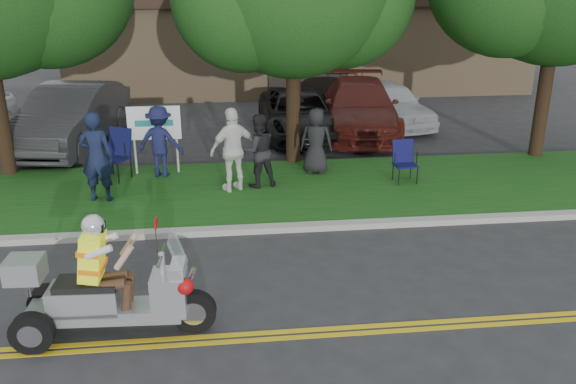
{
  "coord_description": "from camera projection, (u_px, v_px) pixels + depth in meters",
  "views": [
    {
      "loc": [
        -1.32,
        -7.76,
        4.9
      ],
      "look_at": [
        -0.22,
        2.0,
        1.2
      ],
      "focal_mm": 38.0,
      "sensor_mm": 36.0,
      "label": 1
    }
  ],
  "objects": [
    {
      "name": "ground",
      "position": [
        318.0,
        314.0,
        9.08
      ],
      "size": [
        120.0,
        120.0,
        0.0
      ],
      "primitive_type": "plane",
      "color": "#28282B",
      "rests_on": "ground"
    },
    {
      "name": "centerline_near",
      "position": [
        324.0,
        336.0,
        8.54
      ],
      "size": [
        60.0,
        0.1,
        0.01
      ],
      "primitive_type": "cube",
      "color": "gold",
      "rests_on": "ground"
    },
    {
      "name": "centerline_far",
      "position": [
        322.0,
        329.0,
        8.69
      ],
      "size": [
        60.0,
        0.1,
        0.01
      ],
      "primitive_type": "cube",
      "color": "gold",
      "rests_on": "ground"
    },
    {
      "name": "curb",
      "position": [
        293.0,
        227.0,
        11.89
      ],
      "size": [
        60.0,
        0.25,
        0.12
      ],
      "primitive_type": "cube",
      "color": "#A8A89E",
      "rests_on": "ground"
    },
    {
      "name": "grass_verge",
      "position": [
        282.0,
        190.0,
        13.9
      ],
      "size": [
        60.0,
        4.0,
        0.1
      ],
      "primitive_type": "cube",
      "color": "#174913",
      "rests_on": "ground"
    },
    {
      "name": "commercial_building",
      "position": [
        295.0,
        35.0,
        26.23
      ],
      "size": [
        18.0,
        8.2,
        4.0
      ],
      "color": "#9E7F5B",
      "rests_on": "ground"
    },
    {
      "name": "business_sign",
      "position": [
        154.0,
        127.0,
        14.47
      ],
      "size": [
        1.25,
        0.06,
        1.75
      ],
      "color": "silver",
      "rests_on": "ground"
    },
    {
      "name": "trike_scooter",
      "position": [
        104.0,
        294.0,
        8.37
      ],
      "size": [
        2.78,
        0.95,
        1.82
      ],
      "rotation": [
        0.0,
        0.0,
        -0.05
      ],
      "color": "black",
      "rests_on": "ground"
    },
    {
      "name": "lawn_chair_a",
      "position": [
        117.0,
        150.0,
        14.34
      ],
      "size": [
        0.85,
        0.86,
        1.17
      ],
      "rotation": [
        0.0,
        0.0,
        -0.5
      ],
      "color": "black",
      "rests_on": "grass_verge"
    },
    {
      "name": "lawn_chair_b",
      "position": [
        404.0,
        158.0,
        14.16
      ],
      "size": [
        0.54,
        0.56,
        0.96
      ],
      "rotation": [
        0.0,
        0.0,
        0.07
      ],
      "color": "black",
      "rests_on": "grass_verge"
    },
    {
      "name": "spectator_adult_left",
      "position": [
        97.0,
        157.0,
        12.83
      ],
      "size": [
        0.77,
        0.56,
        1.94
      ],
      "primitive_type": "imported",
      "rotation": [
        0.0,
        0.0,
        2.99
      ],
      "color": "#131B36",
      "rests_on": "grass_verge"
    },
    {
      "name": "spectator_adult_mid",
      "position": [
        258.0,
        151.0,
        13.7
      ],
      "size": [
        0.95,
        0.82,
        1.68
      ],
      "primitive_type": "imported",
      "rotation": [
        0.0,
        0.0,
        3.4
      ],
      "color": "black",
      "rests_on": "grass_verge"
    },
    {
      "name": "spectator_adult_right",
      "position": [
        233.0,
        150.0,
        13.42
      ],
      "size": [
        1.19,
        0.87,
        1.88
      ],
      "primitive_type": "imported",
      "rotation": [
        0.0,
        0.0,
        3.56
      ],
      "color": "white",
      "rests_on": "grass_verge"
    },
    {
      "name": "spectator_chair_a",
      "position": [
        160.0,
        142.0,
        14.37
      ],
      "size": [
        1.22,
        0.89,
        1.7
      ],
      "primitive_type": "imported",
      "rotation": [
        0.0,
        0.0,
        2.88
      ],
      "color": "#181A43",
      "rests_on": "grass_verge"
    },
    {
      "name": "spectator_chair_b",
      "position": [
        316.0,
        141.0,
        14.62
      ],
      "size": [
        0.89,
        0.7,
        1.6
      ],
      "primitive_type": "imported",
      "rotation": [
        0.0,
        0.0,
        2.88
      ],
      "color": "black",
      "rests_on": "grass_verge"
    },
    {
      "name": "parked_car_left",
      "position": [
        71.0,
        117.0,
        17.04
      ],
      "size": [
        2.69,
        5.48,
        1.73
      ],
      "primitive_type": "imported",
      "rotation": [
        0.0,
        0.0,
        -0.17
      ],
      "color": "#2C2C2E",
      "rests_on": "ground"
    },
    {
      "name": "parked_car_mid",
      "position": [
        299.0,
        114.0,
        18.29
      ],
      "size": [
        2.2,
        4.74,
        1.31
      ],
      "primitive_type": "imported",
      "rotation": [
        0.0,
        0.0,
        -0.0
      ],
      "color": "black",
      "rests_on": "ground"
    },
    {
      "name": "parked_car_right",
      "position": [
        360.0,
        107.0,
        18.6
      ],
      "size": [
        2.93,
        5.63,
        1.56
      ],
      "primitive_type": "imported",
      "rotation": [
        0.0,
        0.0,
        -0.14
      ],
      "color": "#4E1812",
      "rests_on": "ground"
    },
    {
      "name": "parked_car_far_right",
      "position": [
        389.0,
        103.0,
        19.46
      ],
      "size": [
        2.51,
        4.36,
        1.4
      ],
      "primitive_type": "imported",
      "rotation": [
        0.0,
        0.0,
        0.22
      ],
      "color": "#B7BABF",
      "rests_on": "ground"
    }
  ]
}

